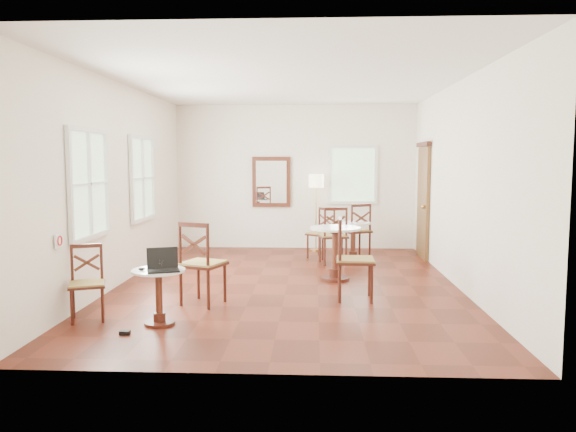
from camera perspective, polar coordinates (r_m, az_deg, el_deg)
The scene contains 17 objects.
ground at distance 8.34m, azimuth -0.10°, elevation -7.06°, with size 7.00×7.00×0.00m, color #521A0E.
room_shell at distance 8.41m, azimuth -0.42°, elevation 6.03°, with size 5.02×7.02×3.01m.
cafe_table_near at distance 6.44m, azimuth -13.17°, elevation -7.49°, with size 0.60×0.60×0.63m.
cafe_table_mid at distance 8.59m, azimuth 4.90°, elevation -3.24°, with size 0.78×0.78×0.82m.
cafe_table_back at distance 10.42m, azimuth 6.74°, elevation -2.10°, with size 0.66×0.66×0.70m.
chair_near_a at distance 7.19m, azimuth -8.90°, elevation -4.83°, with size 0.64×0.64×1.08m.
chair_near_b at distance 6.86m, azimuth -20.00°, elevation -6.50°, with size 0.52×0.52×0.87m.
chair_mid_a at distance 9.92m, azimuth 4.69°, elevation -2.01°, with size 0.56×0.56×1.03m.
chair_mid_b at distance 7.40m, azimuth 6.71°, elevation -4.45°, with size 0.52×0.52×1.09m.
chair_back_a at distance 10.66m, azimuth 7.08°, elevation -1.47°, with size 0.63×0.63×1.04m.
chair_back_b at distance 10.54m, azimuth 3.50°, elevation -1.77°, with size 0.61×0.61×0.95m.
floor_lamp at distance 11.28m, azimuth 2.92°, elevation 3.11°, with size 0.31×0.31×1.57m.
laptop at distance 6.31m, azimuth -12.77°, elevation -4.96°, with size 0.42×0.38×0.24m.
mouse at distance 6.39m, azimuth -14.84°, elevation -5.29°, with size 0.08×0.05×0.03m, color black.
navy_mug at distance 6.41m, azimuth -13.02°, elevation -5.00°, with size 0.10×0.06×0.08m.
water_glass at distance 6.38m, azimuth -12.99°, elevation -4.87°, with size 0.07×0.07×0.11m, color white.
power_adapter at distance 6.26m, azimuth -16.48°, elevation -11.45°, with size 0.11×0.06×0.04m, color black.
Camera 1 is at (0.40, -8.12, 1.85)m, focal length 34.50 mm.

